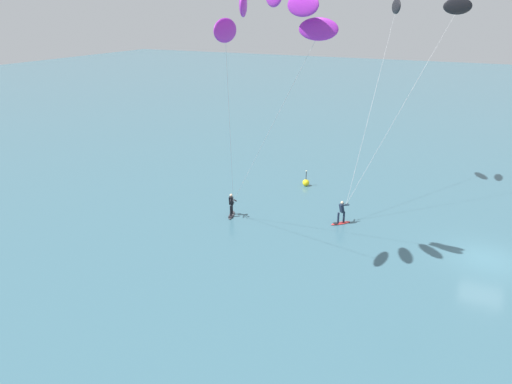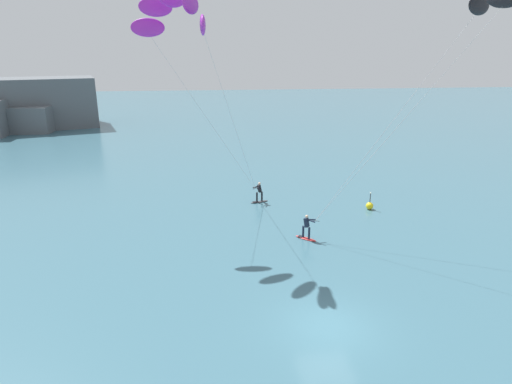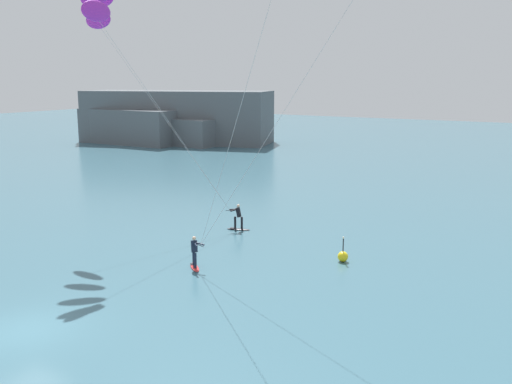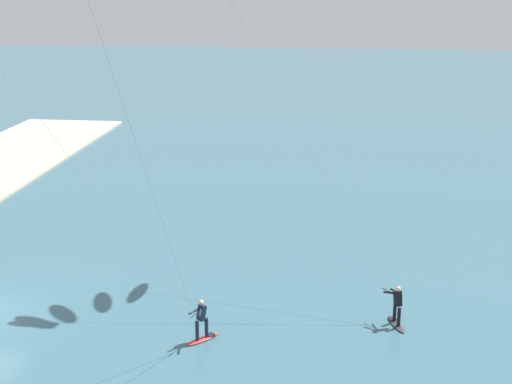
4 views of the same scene
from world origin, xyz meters
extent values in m
plane|color=#386070|center=(0.00, 0.00, 0.00)|extent=(240.00, 240.00, 0.00)
ellipsoid|color=red|center=(1.14, 9.33, 0.04)|extent=(1.34, 1.29, 0.08)
cube|color=black|center=(0.84, 9.61, 0.09)|extent=(0.40, 0.40, 0.02)
cylinder|color=#192338|center=(1.30, 9.18, 0.47)|extent=(0.14, 0.14, 0.78)
cylinder|color=#192338|center=(0.98, 9.48, 0.47)|extent=(0.14, 0.14, 0.78)
cube|color=#192338|center=(1.14, 9.33, 1.16)|extent=(0.44, 0.44, 0.63)
sphere|color=beige|center=(1.14, 9.33, 1.58)|extent=(0.20, 0.20, 0.20)
cylinder|color=black|center=(1.66, 9.16, 1.31)|extent=(0.53, 0.20, 0.03)
cylinder|color=#192338|center=(1.44, 9.35, 1.34)|extent=(0.61, 0.13, 0.15)
cylinder|color=#192338|center=(1.37, 9.14, 1.34)|extent=(0.52, 0.46, 0.15)
ellipsoid|color=black|center=(10.41, 8.73, 14.11)|extent=(1.94, 1.20, 1.10)
cylinder|color=#B2B2B7|center=(5.31, 6.74, 7.56)|extent=(7.32, 4.85, 12.51)
cylinder|color=#B2B2B7|center=(6.04, 8.94, 7.56)|extent=(8.76, 0.44, 12.51)
ellipsoid|color=#333338|center=(-0.96, 16.80, 0.04)|extent=(1.54, 0.80, 0.08)
cube|color=black|center=(-1.35, 16.68, 0.09)|extent=(0.35, 0.36, 0.02)
cylinder|color=black|center=(-0.75, 16.87, 0.47)|extent=(0.14, 0.14, 0.78)
cylinder|color=black|center=(-1.17, 16.74, 0.47)|extent=(0.14, 0.14, 0.78)
cube|color=black|center=(-0.96, 16.80, 1.16)|extent=(0.40, 0.38, 0.63)
sphere|color=beige|center=(-0.96, 16.80, 1.58)|extent=(0.20, 0.20, 0.20)
cylinder|color=black|center=(-1.35, 16.42, 1.31)|extent=(0.41, 0.41, 0.03)
cylinder|color=black|center=(-1.08, 16.53, 1.34)|extent=(0.32, 0.59, 0.15)
cylinder|color=black|center=(-1.24, 16.69, 1.34)|extent=(0.59, 0.32, 0.15)
ellipsoid|color=purple|center=(-8.36, 12.81, 13.01)|extent=(2.06, 0.33, 1.10)
ellipsoid|color=purple|center=(-7.75, 12.19, 14.12)|extent=(2.02, 1.07, 1.10)
ellipsoid|color=purple|center=(-5.66, 10.07, 14.12)|extent=(1.09, 2.02, 1.10)
ellipsoid|color=purple|center=(-5.04, 9.45, 13.01)|extent=(0.33, 2.06, 1.10)
cylinder|color=#B2B2B7|center=(-4.86, 14.61, 7.01)|extent=(7.03, 3.63, 11.41)
cylinder|color=#B2B2B7|center=(-3.20, 12.93, 7.01)|extent=(3.71, 6.99, 11.41)
sphere|color=yellow|center=(7.27, 14.18, 0.28)|extent=(0.56, 0.56, 0.56)
cylinder|color=#262628|center=(7.27, 14.18, 0.91)|extent=(0.06, 0.06, 0.70)
sphere|color=#F2F2CC|center=(7.27, 14.18, 1.32)|extent=(0.12, 0.12, 0.12)
cube|color=#565B60|center=(-35.30, 54.71, 1.89)|extent=(15.77, 10.06, 3.79)
camera|label=1|loc=(-28.73, 1.32, 13.94)|focal=33.76mm
camera|label=2|loc=(-5.15, -15.99, 11.72)|focal=30.47mm
camera|label=3|loc=(18.30, -13.26, 9.62)|focal=40.44mm
camera|label=4|loc=(24.84, 14.17, 13.21)|focal=49.31mm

